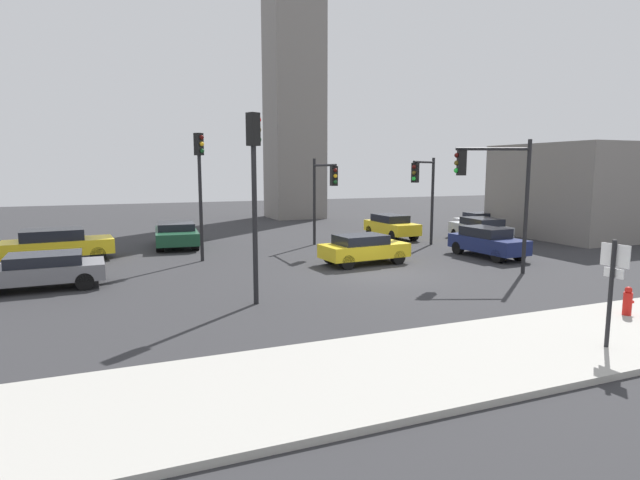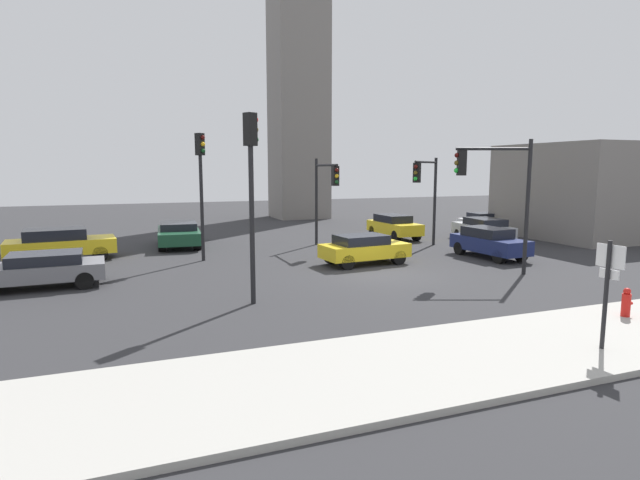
# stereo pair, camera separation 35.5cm
# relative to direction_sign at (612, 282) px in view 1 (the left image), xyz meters

# --- Properties ---
(ground_plane) EXTENTS (96.89, 96.89, 0.00)m
(ground_plane) POSITION_rel_direction_sign_xyz_m (-0.52, 10.00, -1.71)
(ground_plane) COLOR #2D2D30
(sidewalk_corner) EXTENTS (34.88, 4.12, 0.15)m
(sidewalk_corner) POSITION_rel_direction_sign_xyz_m (-0.52, 0.83, -1.64)
(sidewalk_corner) COLOR #A8A59E
(sidewalk_corner) RESTS_ON ground_plane
(direction_sign) EXTENTS (0.15, 0.70, 2.54)m
(direction_sign) POSITION_rel_direction_sign_xyz_m (0.00, 0.00, 0.00)
(direction_sign) COLOR black
(direction_sign) RESTS_ON ground_plane
(traffic_light_0) EXTENTS (2.70, 2.17, 4.89)m
(traffic_light_0) POSITION_rel_direction_sign_xyz_m (4.82, 15.14, 1.78)
(traffic_light_0) COLOR black
(traffic_light_0) RESTS_ON ground_plane
(traffic_light_1) EXTENTS (0.45, 0.48, 5.90)m
(traffic_light_1) POSITION_rel_direction_sign_xyz_m (-6.89, 15.71, 2.35)
(traffic_light_1) COLOR black
(traffic_light_1) RESTS_ON ground_plane
(traffic_light_2) EXTENTS (2.90, 1.26, 5.46)m
(traffic_light_2) POSITION_rel_direction_sign_xyz_m (3.70, 8.36, 2.08)
(traffic_light_2) COLOR black
(traffic_light_2) RESTS_ON ground_plane
(traffic_light_3) EXTENTS (0.32, 3.14, 4.85)m
(traffic_light_3) POSITION_rel_direction_sign_xyz_m (-0.14, 17.16, 1.66)
(traffic_light_3) COLOR black
(traffic_light_3) RESTS_ON ground_plane
(traffic_light_4) EXTENTS (0.49, 0.43, 5.99)m
(traffic_light_4) POSITION_rel_direction_sign_xyz_m (-6.51, 7.36, 2.41)
(traffic_light_4) COLOR black
(traffic_light_4) RESTS_ON ground_plane
(fire_hydrant) EXTENTS (0.34, 0.24, 0.82)m
(fire_hydrant) POSITION_rel_direction_sign_xyz_m (2.86, 1.67, -1.17)
(fire_hydrant) COLOR red
(fire_hydrant) RESTS_ON ground_plane
(car_0) EXTENTS (2.26, 4.31, 1.38)m
(car_0) POSITION_rel_direction_sign_xyz_m (9.66, 16.36, -0.98)
(car_0) COLOR #ADB2B7
(car_0) RESTS_ON ground_plane
(car_1) EXTENTS (2.51, 4.89, 1.34)m
(car_1) POSITION_rel_direction_sign_xyz_m (-7.51, 20.77, -0.99)
(car_1) COLOR #19472D
(car_1) RESTS_ON ground_plane
(car_2) EXTENTS (4.05, 2.10, 1.35)m
(car_2) POSITION_rel_direction_sign_xyz_m (-0.26, 12.18, -0.99)
(car_2) COLOR yellow
(car_2) RESTS_ON ground_plane
(car_3) EXTENTS (4.87, 2.45, 1.52)m
(car_3) POSITION_rel_direction_sign_xyz_m (-13.17, 18.15, -0.91)
(car_3) COLOR yellow
(car_3) RESTS_ON ground_plane
(car_4) EXTENTS (4.44, 2.15, 1.27)m
(car_4) POSITION_rel_direction_sign_xyz_m (-13.19, 12.27, -1.02)
(car_4) COLOR slate
(car_4) RESTS_ON ground_plane
(car_5) EXTENTS (1.84, 4.12, 1.46)m
(car_5) POSITION_rel_direction_sign_xyz_m (5.27, 19.32, -0.93)
(car_5) COLOR yellow
(car_5) RESTS_ON ground_plane
(car_6) EXTENTS (4.09, 1.95, 1.28)m
(car_6) POSITION_rel_direction_sign_xyz_m (13.21, 20.23, -1.01)
(car_6) COLOR silver
(car_6) RESTS_ON ground_plane
(car_7) EXTENTS (1.85, 4.10, 1.46)m
(car_7) POSITION_rel_direction_sign_xyz_m (6.18, 11.59, -0.94)
(car_7) COLOR navy
(car_7) RESTS_ON ground_plane
(building_flank) EXTENTS (15.17, 8.51, 5.81)m
(building_flank) POSITION_rel_direction_sign_xyz_m (20.63, 15.87, 1.19)
(building_flank) COLOR gray
(building_flank) RESTS_ON ground_plane
(skyline_tower) EXTENTS (4.40, 4.40, 29.40)m
(skyline_tower) POSITION_rel_direction_sign_xyz_m (4.16, 34.37, 12.99)
(skyline_tower) COLOR gray
(skyline_tower) RESTS_ON ground_plane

